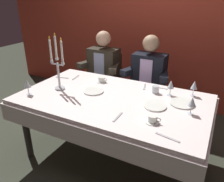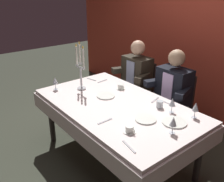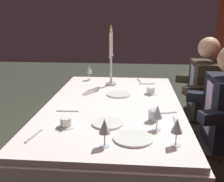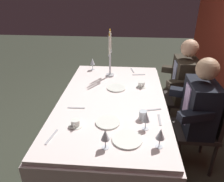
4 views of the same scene
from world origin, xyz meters
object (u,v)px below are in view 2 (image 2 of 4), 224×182
seated_diner_0 (137,74)px  seated_diner_1 (174,88)px  water_tumbler_0 (160,104)px  dinner_plate_1 (106,96)px  coffee_cup_0 (121,87)px  wine_glass_2 (173,122)px  dinner_plate_0 (145,119)px  dining_table (117,113)px  candelabra (81,70)px  dinner_plate_2 (174,122)px  wine_glass_3 (196,107)px  wine_glass_0 (55,81)px  coffee_cup_1 (130,129)px  wine_glass_1 (172,102)px

seated_diner_0 → seated_diner_1: bearing=0.0°
water_tumbler_0 → dinner_plate_1: bearing=-155.2°
coffee_cup_0 → seated_diner_0: seated_diner_0 is taller
wine_glass_2 → dinner_plate_1: bearing=179.0°
dinner_plate_1 → coffee_cup_0: (-0.06, 0.29, 0.02)m
dinner_plate_0 → seated_diner_0: size_ratio=0.17×
coffee_cup_0 → dining_table: bearing=-46.3°
candelabra → dinner_plate_1: bearing=15.9°
dining_table → dinner_plate_2: dinner_plate_2 is taller
dining_table → wine_glass_2: (0.76, 0.01, 0.23)m
water_tumbler_0 → coffee_cup_0: water_tumbler_0 is taller
dinner_plate_2 → wine_glass_3: wine_glass_3 is taller
candelabra → wine_glass_0: bearing=-126.9°
coffee_cup_1 → coffee_cup_0: bearing=144.1°
candelabra → wine_glass_1: candelabra is taller
dining_table → seated_diner_0: bearing=123.7°
wine_glass_2 → water_tumbler_0: (-0.41, 0.29, -0.08)m
dinner_plate_2 → coffee_cup_0: size_ratio=1.83×
wine_glass_3 → water_tumbler_0: (-0.36, -0.11, -0.08)m
wine_glass_1 → coffee_cup_1: (0.01, -0.59, -0.09)m
wine_glass_1 → coffee_cup_0: bearing=-179.9°
candelabra → wine_glass_3: size_ratio=3.71×
dining_table → seated_diner_1: 0.90m
dinner_plate_1 → seated_diner_1: seated_diner_1 is taller
water_tumbler_0 → seated_diner_1: size_ratio=0.06×
coffee_cup_0 → seated_diner_0: size_ratio=0.11×
wine_glass_1 → dining_table: bearing=-147.6°
dinner_plate_0 → wine_glass_2: bearing=3.0°
dining_table → coffee_cup_0: (-0.31, 0.32, 0.15)m
dinner_plate_2 → wine_glass_2: 0.22m
wine_glass_2 → wine_glass_3: (-0.04, 0.40, 0.00)m
wine_glass_2 → seated_diner_1: seated_diner_1 is taller
candelabra → wine_glass_0: candelabra is taller
wine_glass_1 → wine_glass_2: (0.26, -0.31, -0.00)m
wine_glass_2 → wine_glass_3: 0.40m
seated_diner_0 → wine_glass_3: bearing=-19.9°
dining_table → water_tumbler_0: size_ratio=24.44×
dinner_plate_0 → water_tumbler_0: (-0.09, 0.31, 0.03)m
dinner_plate_2 → seated_diner_1: bearing=128.6°
dinner_plate_0 → seated_diner_0: (-1.04, 0.89, -0.01)m
dinner_plate_0 → seated_diner_1: (-0.35, 0.89, -0.01)m
candelabra → dinner_plate_2: (1.27, 0.25, -0.24)m
dining_table → coffee_cup_1: coffee_cup_1 is taller
dinner_plate_2 → wine_glass_2: bearing=-57.2°
dinner_plate_0 → wine_glass_2: 0.33m
dining_table → water_tumbler_0: 0.50m
coffee_cup_0 → seated_diner_1: 0.69m
wine_glass_2 → seated_diner_1: 1.11m
coffee_cup_1 → water_tumbler_0: bearing=105.1°
candelabra → water_tumbler_0: size_ratio=7.65×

